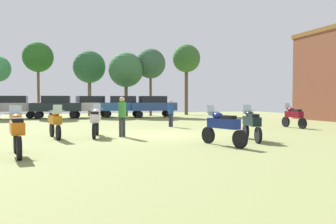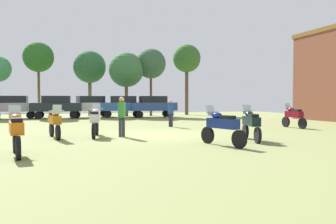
{
  "view_description": "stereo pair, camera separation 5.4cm",
  "coord_description": "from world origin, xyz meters",
  "px_view_note": "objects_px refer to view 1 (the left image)",
  "views": [
    {
      "loc": [
        -4.8,
        -15.89,
        1.72
      ],
      "look_at": [
        2.16,
        5.21,
        0.89
      ],
      "focal_mm": 36.68,
      "sensor_mm": 36.0,
      "label": 1
    },
    {
      "loc": [
        -4.75,
        -15.91,
        1.72
      ],
      "look_at": [
        2.16,
        5.21,
        0.89
      ],
      "focal_mm": 36.68,
      "sensor_mm": 36.0,
      "label": 2
    }
  ],
  "objects_px": {
    "car_4": "(90,105)",
    "car_6": "(153,105)",
    "motorcycle_3": "(96,120)",
    "car_1": "(123,105)",
    "car_2": "(56,105)",
    "tree_4": "(186,59)",
    "motorcycle_2": "(55,122)",
    "car_3": "(13,105)",
    "motorcycle_7": "(223,126)",
    "tree_6": "(151,64)",
    "motorcycle_6": "(251,123)",
    "tree_7": "(38,57)",
    "motorcycle_1": "(294,116)",
    "tree_5": "(126,70)",
    "motorcycle_4": "(17,131)",
    "tree_3": "(89,67)",
    "person_1": "(122,113)",
    "person_3": "(171,111)"
  },
  "relations": [
    {
      "from": "motorcycle_2",
      "to": "tree_5",
      "type": "relative_size",
      "value": 0.33
    },
    {
      "from": "person_1",
      "to": "person_3",
      "type": "bearing_deg",
      "value": 29.78
    },
    {
      "from": "motorcycle_1",
      "to": "motorcycle_3",
      "type": "xyz_separation_m",
      "value": [
        -11.71,
        -1.27,
        0.03
      ]
    },
    {
      "from": "motorcycle_2",
      "to": "car_4",
      "type": "xyz_separation_m",
      "value": [
        3.16,
        17.22,
        0.45
      ]
    },
    {
      "from": "motorcycle_4",
      "to": "motorcycle_7",
      "type": "height_order",
      "value": "motorcycle_4"
    },
    {
      "from": "motorcycle_4",
      "to": "tree_5",
      "type": "relative_size",
      "value": 0.34
    },
    {
      "from": "car_3",
      "to": "tree_4",
      "type": "bearing_deg",
      "value": -80.64
    },
    {
      "from": "motorcycle_6",
      "to": "person_3",
      "type": "relative_size",
      "value": 1.34
    },
    {
      "from": "motorcycle_6",
      "to": "motorcycle_7",
      "type": "bearing_deg",
      "value": -137.32
    },
    {
      "from": "motorcycle_7",
      "to": "motorcycle_2",
      "type": "bearing_deg",
      "value": 126.38
    },
    {
      "from": "motorcycle_3",
      "to": "tree_7",
      "type": "distance_m",
      "value": 20.3
    },
    {
      "from": "tree_4",
      "to": "tree_6",
      "type": "height_order",
      "value": "tree_4"
    },
    {
      "from": "car_2",
      "to": "tree_5",
      "type": "xyz_separation_m",
      "value": [
        6.62,
        1.82,
        3.43
      ]
    },
    {
      "from": "car_4",
      "to": "car_6",
      "type": "relative_size",
      "value": 1.05
    },
    {
      "from": "tree_6",
      "to": "car_6",
      "type": "bearing_deg",
      "value": -101.32
    },
    {
      "from": "car_1",
      "to": "tree_6",
      "type": "distance_m",
      "value": 5.59
    },
    {
      "from": "tree_5",
      "to": "tree_7",
      "type": "relative_size",
      "value": 0.89
    },
    {
      "from": "motorcycle_4",
      "to": "tree_7",
      "type": "bearing_deg",
      "value": 82.07
    },
    {
      "from": "car_4",
      "to": "tree_7",
      "type": "xyz_separation_m",
      "value": [
        -4.64,
        2.23,
        4.52
      ]
    },
    {
      "from": "motorcycle_3",
      "to": "tree_6",
      "type": "xyz_separation_m",
      "value": [
        7.56,
        18.15,
        4.56
      ]
    },
    {
      "from": "motorcycle_2",
      "to": "car_1",
      "type": "bearing_deg",
      "value": -120.81
    },
    {
      "from": "car_1",
      "to": "tree_7",
      "type": "height_order",
      "value": "tree_7"
    },
    {
      "from": "tree_3",
      "to": "tree_4",
      "type": "relative_size",
      "value": 0.86
    },
    {
      "from": "car_2",
      "to": "tree_4",
      "type": "height_order",
      "value": "tree_4"
    },
    {
      "from": "motorcycle_6",
      "to": "tree_7",
      "type": "bearing_deg",
      "value": 126.25
    },
    {
      "from": "tree_4",
      "to": "tree_5",
      "type": "height_order",
      "value": "tree_4"
    },
    {
      "from": "motorcycle_1",
      "to": "tree_5",
      "type": "relative_size",
      "value": 0.33
    },
    {
      "from": "car_1",
      "to": "car_4",
      "type": "distance_m",
      "value": 3.09
    },
    {
      "from": "tree_4",
      "to": "motorcycle_7",
      "type": "bearing_deg",
      "value": -108.29
    },
    {
      "from": "motorcycle_3",
      "to": "car_3",
      "type": "height_order",
      "value": "car_3"
    },
    {
      "from": "car_3",
      "to": "person_3",
      "type": "bearing_deg",
      "value": -139.61
    },
    {
      "from": "car_2",
      "to": "car_4",
      "type": "height_order",
      "value": "same"
    },
    {
      "from": "motorcycle_1",
      "to": "motorcycle_7",
      "type": "height_order",
      "value": "motorcycle_7"
    },
    {
      "from": "motorcycle_6",
      "to": "motorcycle_7",
      "type": "xyz_separation_m",
      "value": [
        -1.81,
        -0.96,
        0.0
      ]
    },
    {
      "from": "car_3",
      "to": "tree_3",
      "type": "xyz_separation_m",
      "value": [
        6.85,
        2.63,
        3.75
      ]
    },
    {
      "from": "car_1",
      "to": "tree_7",
      "type": "xyz_separation_m",
      "value": [
        -7.56,
        3.22,
        4.52
      ]
    },
    {
      "from": "motorcycle_3",
      "to": "car_1",
      "type": "bearing_deg",
      "value": 86.22
    },
    {
      "from": "motorcycle_3",
      "to": "tree_5",
      "type": "height_order",
      "value": "tree_5"
    },
    {
      "from": "car_1",
      "to": "tree_6",
      "type": "height_order",
      "value": "tree_6"
    },
    {
      "from": "motorcycle_2",
      "to": "motorcycle_7",
      "type": "xyz_separation_m",
      "value": [
        5.82,
        -4.41,
        0.01
      ]
    },
    {
      "from": "car_2",
      "to": "tree_3",
      "type": "relative_size",
      "value": 0.68
    },
    {
      "from": "car_6",
      "to": "person_3",
      "type": "height_order",
      "value": "car_6"
    },
    {
      "from": "car_6",
      "to": "tree_5",
      "type": "bearing_deg",
      "value": 38.33
    },
    {
      "from": "motorcycle_7",
      "to": "car_3",
      "type": "relative_size",
      "value": 0.51
    },
    {
      "from": "motorcycle_4",
      "to": "motorcycle_6",
      "type": "xyz_separation_m",
      "value": [
        8.7,
        1.09,
        -0.02
      ]
    },
    {
      "from": "motorcycle_7",
      "to": "tree_6",
      "type": "xyz_separation_m",
      "value": [
        3.48,
        22.59,
        4.57
      ]
    },
    {
      "from": "tree_7",
      "to": "car_3",
      "type": "bearing_deg",
      "value": -130.72
    },
    {
      "from": "motorcycle_3",
      "to": "motorcycle_4",
      "type": "xyz_separation_m",
      "value": [
        -2.82,
        -4.56,
        -0.0
      ]
    },
    {
      "from": "motorcycle_1",
      "to": "motorcycle_7",
      "type": "relative_size",
      "value": 0.94
    },
    {
      "from": "motorcycle_7",
      "to": "person_1",
      "type": "xyz_separation_m",
      "value": [
        -2.94,
        4.09,
        0.33
      ]
    }
  ]
}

